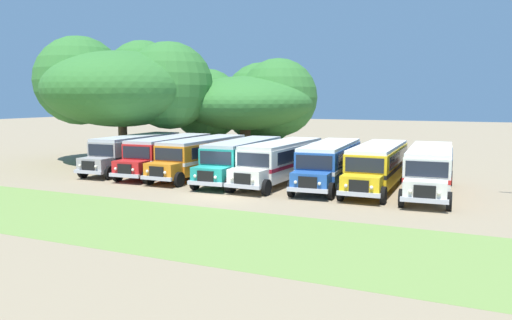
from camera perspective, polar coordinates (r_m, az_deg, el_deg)
name	(u,v)px	position (r m, az deg, el deg)	size (l,w,h in m)	color
ground_plane	(224,195)	(30.97, -3.63, -3.90)	(220.00, 220.00, 0.00)	#937F60
foreground_grass_strip	(146,223)	(24.56, -12.29, -6.93)	(80.00, 8.37, 0.01)	olive
parked_bus_slot_0	(136,151)	(42.31, -13.38, 1.01)	(3.09, 10.89, 2.82)	#9E9993
parked_bus_slot_1	(169,153)	(40.14, -9.79, 0.79)	(3.17, 10.91, 2.82)	red
parked_bus_slot_2	(202,155)	(38.40, -6.12, 0.57)	(2.74, 10.85, 2.82)	orange
parked_bus_slot_3	(242,158)	(36.32, -1.53, 0.24)	(3.10, 10.89, 2.82)	teal
parked_bus_slot_4	(281,160)	(35.18, 2.84, 0.02)	(3.01, 10.88, 2.82)	silver
parked_bus_slot_5	(330,162)	(34.43, 8.29, -0.20)	(3.31, 10.93, 2.82)	#23519E
parked_bus_slot_6	(378,164)	(33.71, 13.53, -0.47)	(2.88, 10.86, 2.82)	yellow
parked_bus_slot_7	(430,168)	(32.98, 18.97, -0.82)	(3.22, 10.92, 2.82)	silver
broad_shade_tree	(251,102)	(51.65, -0.62, 6.51)	(14.16, 15.67, 9.75)	brown
secondary_tree	(125,85)	(48.69, -14.56, 8.15)	(15.94, 14.33, 11.51)	brown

